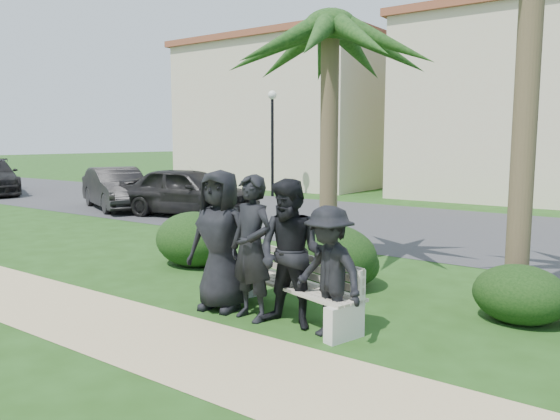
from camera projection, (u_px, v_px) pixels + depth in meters
The scene contains 19 objects.
ground at pixel (276, 307), 7.60m from camera, with size 160.00×160.00×0.00m, color #1E3F12.
footpath at pixel (182, 346), 6.16m from camera, with size 30.00×1.60×0.01m, color tan.
asphalt_street at pixel (460, 230), 14.03m from camera, with size 160.00×8.00×0.01m, color #2D2D30.
stucco_bldg_left at pixel (295, 114), 28.58m from camera, with size 10.40×8.40×7.30m.
stucco_bldg_right at pixel (518, 106), 22.18m from camera, with size 8.40×8.40×7.30m.
street_lamp at pixel (272, 124), 22.10m from camera, with size 0.36×0.36×4.29m.
park_bench at pixel (288, 289), 7.17m from camera, with size 2.43×1.13×0.80m.
man_a at pixel (220, 240), 7.40m from camera, with size 0.94×0.61×1.92m, color black.
man_b at pixel (252, 248), 6.98m from camera, with size 0.68×0.45×1.88m, color black.
man_c at pixel (291, 254), 6.69m from camera, with size 0.90×0.70×1.84m, color black.
man_d at pixel (329, 272), 6.35m from camera, with size 1.01×0.58×1.56m, color black.
hedge_a at pixel (190, 245), 10.12m from camera, with size 1.14×0.94×0.74m, color black.
hedge_b at pixel (195, 238), 10.11m from camera, with size 1.57×1.30×1.02m, color black.
hedge_c at pixel (344, 262), 8.68m from camera, with size 1.17×0.97×0.76m, color black.
hedge_d at pixel (329, 254), 8.63m from camera, with size 1.59×1.31×1.03m, color black.
hedge_e at pixel (520, 293), 6.94m from camera, with size 1.17×0.97×0.76m, color black.
palm_left at pixel (330, 28), 9.44m from camera, with size 3.00×3.00×5.19m.
car_a at pixel (188, 192), 16.61m from camera, with size 1.77×4.40×1.50m, color black.
car_b at pixel (117, 188), 18.33m from camera, with size 1.47×4.21×1.39m, color black.
Camera 1 is at (4.37, -5.94, 2.31)m, focal length 35.00 mm.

